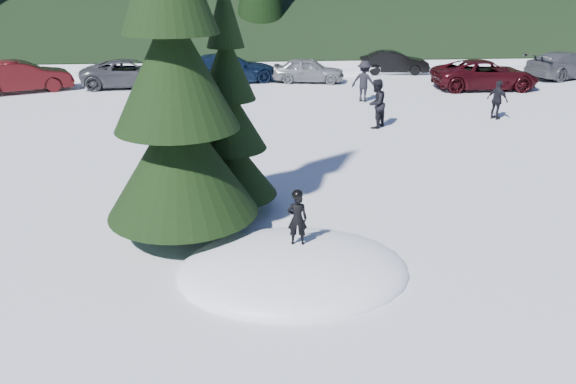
{
  "coord_description": "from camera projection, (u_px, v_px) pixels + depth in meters",
  "views": [
    {
      "loc": [
        -0.93,
        -9.48,
        5.35
      ],
      "look_at": [
        0.02,
        1.41,
        1.1
      ],
      "focal_mm": 35.0,
      "sensor_mm": 36.0,
      "label": 1
    }
  ],
  "objects": [
    {
      "name": "ground",
      "position": [
        294.0,
        271.0,
        10.81
      ],
      "size": [
        200.0,
        200.0,
        0.0
      ],
      "primitive_type": "plane",
      "color": "white",
      "rests_on": "ground"
    },
    {
      "name": "snow_mound",
      "position": [
        294.0,
        271.0,
        10.81
      ],
      "size": [
        4.48,
        3.52,
        0.96
      ],
      "primitive_type": "ellipsoid",
      "color": "white",
      "rests_on": "ground"
    },
    {
      "name": "spruce_tall",
      "position": [
        175.0,
        84.0,
        11.1
      ],
      "size": [
        3.2,
        3.2,
        8.6
      ],
      "color": "black",
      "rests_on": "ground"
    },
    {
      "name": "spruce_short",
      "position": [
        229.0,
        125.0,
        12.92
      ],
      "size": [
        2.2,
        2.2,
        5.37
      ],
      "color": "black",
      "rests_on": "ground"
    },
    {
      "name": "child_skier",
      "position": [
        297.0,
        219.0,
        10.68
      ],
      "size": [
        0.4,
        0.28,
        1.04
      ],
      "primitive_type": "imported",
      "rotation": [
        0.0,
        0.0,
        3.07
      ],
      "color": "black",
      "rests_on": "snow_mound"
    },
    {
      "name": "adult_0",
      "position": [
        376.0,
        104.0,
        20.64
      ],
      "size": [
        1.09,
        1.11,
        1.8
      ],
      "primitive_type": "imported",
      "rotation": [
        0.0,
        0.0,
        4.01
      ],
      "color": "black",
      "rests_on": "ground"
    },
    {
      "name": "adult_1",
      "position": [
        497.0,
        100.0,
        21.92
      ],
      "size": [
        0.79,
        0.95,
        1.52
      ],
      "primitive_type": "imported",
      "rotation": [
        0.0,
        0.0,
        2.14
      ],
      "color": "black",
      "rests_on": "ground"
    },
    {
      "name": "adult_2",
      "position": [
        364.0,
        81.0,
        24.94
      ],
      "size": [
        1.34,
        1.18,
        1.8
      ],
      "primitive_type": "imported",
      "rotation": [
        0.0,
        0.0,
        2.59
      ],
      "color": "black",
      "rests_on": "ground"
    },
    {
      "name": "car_1",
      "position": [
        21.0,
        77.0,
        26.98
      ],
      "size": [
        4.82,
        3.32,
        1.5
      ],
      "primitive_type": "imported",
      "rotation": [
        0.0,
        0.0,
        1.99
      ],
      "color": "#3F0B0D",
      "rests_on": "ground"
    },
    {
      "name": "car_2",
      "position": [
        132.0,
        73.0,
        28.28
      ],
      "size": [
        5.04,
        2.54,
        1.37
      ],
      "primitive_type": "imported",
      "rotation": [
        0.0,
        0.0,
        1.63
      ],
      "color": "#44464B",
      "rests_on": "ground"
    },
    {
      "name": "car_3",
      "position": [
        229.0,
        68.0,
        29.42
      ],
      "size": [
        5.51,
        3.36,
        1.49
      ],
      "primitive_type": "imported",
      "rotation": [
        0.0,
        0.0,
        1.84
      ],
      "color": "#0E1B34",
      "rests_on": "ground"
    },
    {
      "name": "car_4",
      "position": [
        308.0,
        70.0,
        29.52
      ],
      "size": [
        3.96,
        2.19,
        1.28
      ],
      "primitive_type": "imported",
      "rotation": [
        0.0,
        0.0,
        1.38
      ],
      "color": "gray",
      "rests_on": "ground"
    },
    {
      "name": "car_5",
      "position": [
        394.0,
        62.0,
        32.07
      ],
      "size": [
        3.97,
        1.65,
        1.28
      ],
      "primitive_type": "imported",
      "rotation": [
        0.0,
        0.0,
        1.49
      ],
      "color": "black",
      "rests_on": "ground"
    },
    {
      "name": "car_6",
      "position": [
        485.0,
        75.0,
        27.74
      ],
      "size": [
        5.18,
        2.49,
        1.42
      ],
      "primitive_type": "imported",
      "rotation": [
        0.0,
        0.0,
        1.55
      ],
      "color": "#33090E",
      "rests_on": "ground"
    },
    {
      "name": "car_7",
      "position": [
        566.0,
        65.0,
        30.7
      ],
      "size": [
        5.33,
        3.68,
        1.43
      ],
      "primitive_type": "imported",
      "rotation": [
        0.0,
        0.0,
        1.95
      ],
      "color": "#4F5357",
      "rests_on": "ground"
    }
  ]
}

